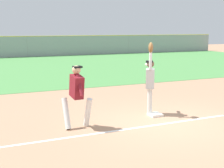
{
  "coord_description": "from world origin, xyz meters",
  "views": [
    {
      "loc": [
        -5.04,
        -7.65,
        2.69
      ],
      "look_at": [
        -1.21,
        1.04,
        1.05
      ],
      "focal_mm": 51.79,
      "sensor_mm": 36.0,
      "label": 1
    }
  ],
  "objects_px": {
    "first_base": "(155,115)",
    "parked_car_green": "(43,48)",
    "baseball": "(146,64)",
    "parked_car_red": "(87,47)",
    "runner": "(77,92)",
    "fielder": "(150,79)"
  },
  "relations": [
    {
      "from": "baseball",
      "to": "runner",
      "type": "bearing_deg",
      "value": -173.54
    },
    {
      "from": "parked_car_red",
      "to": "parked_car_green",
      "type": "bearing_deg",
      "value": -169.11
    },
    {
      "from": "fielder",
      "to": "baseball",
      "type": "relative_size",
      "value": 30.81
    },
    {
      "from": "first_base",
      "to": "parked_car_green",
      "type": "xyz_separation_m",
      "value": [
        1.88,
        25.28,
        0.63
      ]
    },
    {
      "from": "first_base",
      "to": "parked_car_green",
      "type": "height_order",
      "value": "parked_car_green"
    },
    {
      "from": "fielder",
      "to": "parked_car_red",
      "type": "xyz_separation_m",
      "value": [
        6.92,
        25.45,
        -0.45
      ]
    },
    {
      "from": "parked_car_green",
      "to": "runner",
      "type": "bearing_deg",
      "value": -100.44
    },
    {
      "from": "baseball",
      "to": "parked_car_red",
      "type": "xyz_separation_m",
      "value": [
        7.18,
        25.63,
        -0.95
      ]
    },
    {
      "from": "parked_car_green",
      "to": "first_base",
      "type": "bearing_deg",
      "value": -94.74
    },
    {
      "from": "parked_car_red",
      "to": "runner",
      "type": "bearing_deg",
      "value": -103.71
    },
    {
      "from": "first_base",
      "to": "parked_car_green",
      "type": "bearing_deg",
      "value": 85.75
    },
    {
      "from": "fielder",
      "to": "parked_car_green",
      "type": "height_order",
      "value": "fielder"
    },
    {
      "from": "fielder",
      "to": "parked_car_red",
      "type": "bearing_deg",
      "value": -74.55
    },
    {
      "from": "runner",
      "to": "baseball",
      "type": "relative_size",
      "value": 23.24
    },
    {
      "from": "first_base",
      "to": "baseball",
      "type": "xyz_separation_m",
      "value": [
        -0.32,
        0.05,
        1.58
      ]
    },
    {
      "from": "first_base",
      "to": "baseball",
      "type": "bearing_deg",
      "value": 171.5
    },
    {
      "from": "fielder",
      "to": "runner",
      "type": "bearing_deg",
      "value": 40.42
    },
    {
      "from": "fielder",
      "to": "baseball",
      "type": "xyz_separation_m",
      "value": [
        -0.25,
        -0.18,
        0.5
      ]
    },
    {
      "from": "fielder",
      "to": "parked_car_red",
      "type": "distance_m",
      "value": 26.38
    },
    {
      "from": "parked_car_green",
      "to": "baseball",
      "type": "bearing_deg",
      "value": -95.47
    },
    {
      "from": "baseball",
      "to": "parked_car_green",
      "type": "height_order",
      "value": "baseball"
    },
    {
      "from": "runner",
      "to": "parked_car_green",
      "type": "relative_size",
      "value": 0.39
    }
  ]
}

